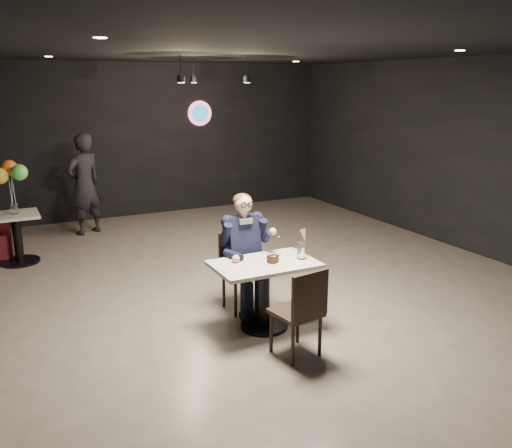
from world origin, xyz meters
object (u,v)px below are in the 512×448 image
chair_far (243,273)px  balloon_vase (14,209)px  seated_man (242,251)px  side_table (17,236)px  chair_near (296,311)px  main_table (264,295)px  sundae_glass (301,251)px  passerby (84,184)px

chair_far → balloon_vase: bearing=126.4°
chair_far → seated_man: bearing=0.0°
side_table → chair_far: bearing=-53.6°
chair_near → seated_man: seated_man is taller
main_table → chair_near: 0.67m
chair_near → side_table: (-2.25, 4.27, -0.05)m
seated_man → sundae_glass: bearing=-56.4°
main_table → chair_far: size_ratio=1.20×
main_table → chair_far: 0.56m
chair_near → passerby: passerby is taller
chair_near → sundae_glass: (0.41, 0.60, 0.38)m
seated_man → chair_near: bearing=-90.0°
seated_man → balloon_vase: 3.79m
seated_man → sundae_glass: size_ratio=7.65×
sundae_glass → balloon_vase: bearing=126.0°
main_table → side_table: (-2.25, 3.60, 0.03)m
passerby → chair_far: bearing=77.3°
chair_far → sundae_glass: sundae_glass is taller
chair_near → sundae_glass: 0.82m
chair_far → side_table: chair_far is taller
sundae_glass → balloon_vase: (-2.66, 3.66, -0.02)m
seated_man → side_table: seated_man is taller
sundae_glass → side_table: (-2.66, 3.66, -0.44)m
chair_near → seated_man: bearing=81.1°
chair_far → balloon_vase: 3.80m
main_table → passerby: 4.97m
chair_far → chair_near: (0.00, -1.22, 0.00)m
chair_near → balloon_vase: (-2.25, 4.27, 0.37)m
chair_far → seated_man: (0.00, 0.00, 0.26)m
chair_far → chair_near: bearing=-90.0°
seated_man → balloon_vase: size_ratio=9.36×
chair_far → side_table: bearing=126.4°
chair_near → side_table: 4.82m
passerby → balloon_vase: bearing=19.3°
chair_near → passerby: size_ratio=0.52×
main_table → seated_man: (0.00, 0.55, 0.34)m
main_table → sundae_glass: (0.41, -0.07, 0.47)m
chair_far → chair_near: same height
seated_man → passerby: bearing=103.7°
side_table → sundae_glass: bearing=-54.0°
main_table → side_table: size_ratio=1.35×
main_table → balloon_vase: size_ratio=7.15×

